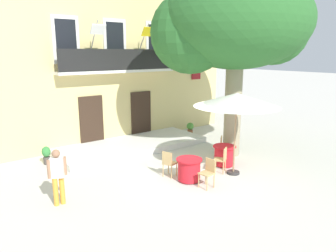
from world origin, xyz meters
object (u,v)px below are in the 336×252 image
plane_tree (234,25)px  cafe_chair_near_tree_0 (224,146)px  cafe_table_near_tree (224,155)px  pedestrian_near_entrance (58,174)px  ground_planter_right (190,128)px  cafe_chair_near_tree_1 (222,158)px  cafe_table_middle (189,169)px  cafe_umbrella (237,100)px  cafe_chair_middle_0 (169,162)px  ground_planter_left (46,154)px  cafe_chair_middle_1 (208,171)px

plane_tree → cafe_chair_near_tree_0: bearing=-156.2°
cafe_table_near_tree → cafe_chair_near_tree_0: (0.53, 0.53, 0.14)m
cafe_chair_near_tree_0 → pedestrian_near_entrance: pedestrian_near_entrance is taller
ground_planter_right → plane_tree: bearing=-104.9°
cafe_chair_near_tree_0 → cafe_chair_near_tree_1: 1.50m
plane_tree → cafe_table_middle: bearing=-160.6°
cafe_table_near_tree → cafe_chair_near_tree_1: bearing=-143.4°
cafe_chair_near_tree_0 → ground_planter_right: 4.03m
cafe_table_near_tree → cafe_umbrella: (-0.37, -0.78, 2.22)m
plane_tree → cafe_chair_middle_0: size_ratio=7.83×
plane_tree → cafe_chair_near_tree_0: (-0.57, -0.25, -4.64)m
cafe_chair_near_tree_1 → cafe_umbrella: size_ratio=0.31×
cafe_table_near_tree → ground_planter_left: cafe_table_near_tree is taller
cafe_umbrella → plane_tree: bearing=46.9°
cafe_chair_middle_0 → cafe_chair_middle_1: bearing=-71.2°
cafe_chair_near_tree_1 → ground_planter_left: 6.58m
cafe_table_near_tree → cafe_table_middle: 2.04m
cafe_table_middle → ground_planter_right: bearing=48.6°
cafe_chair_middle_1 → plane_tree: bearing=31.8°
cafe_chair_near_tree_1 → ground_planter_left: size_ratio=1.30×
cafe_table_middle → pedestrian_near_entrance: pedestrian_near_entrance is taller
cafe_chair_near_tree_1 → ground_planter_right: size_ratio=1.47×
plane_tree → cafe_table_near_tree: bearing=-144.6°
cafe_umbrella → cafe_chair_near_tree_0: bearing=55.7°
cafe_table_middle → cafe_chair_middle_1: cafe_chair_middle_1 is taller
cafe_table_near_tree → cafe_chair_middle_1: size_ratio=0.95×
plane_tree → pedestrian_near_entrance: (-7.11, -0.19, -4.26)m
plane_tree → cafe_umbrella: 3.34m
cafe_chair_middle_0 → cafe_chair_middle_1: same height
cafe_chair_near_tree_1 → pedestrian_near_entrance: size_ratio=0.57×
cafe_table_near_tree → cafe_table_middle: size_ratio=1.00×
cafe_chair_middle_1 → cafe_umbrella: bearing=10.1°
cafe_chair_near_tree_0 → cafe_table_middle: 2.69m
cafe_table_middle → cafe_chair_near_tree_0: bearing=18.3°
cafe_chair_near_tree_0 → pedestrian_near_entrance: size_ratio=0.57×
cafe_chair_middle_0 → cafe_chair_middle_1: 1.50m
pedestrian_near_entrance → cafe_chair_near_tree_1: bearing=-10.9°
cafe_table_near_tree → cafe_chair_middle_1: 2.14m
cafe_umbrella → cafe_chair_near_tree_1: bearing=125.6°
cafe_chair_middle_1 → ground_planter_right: cafe_chair_middle_1 is taller
cafe_chair_middle_0 → cafe_chair_near_tree_0: bearing=3.3°
cafe_chair_near_tree_1 → cafe_table_middle: size_ratio=1.05×
cafe_table_middle → cafe_umbrella: bearing=-16.0°
cafe_table_near_tree → cafe_chair_near_tree_1: (-0.60, -0.45, 0.14)m
cafe_chair_near_tree_0 → ground_planter_left: (-5.82, 3.64, -0.14)m
plane_tree → ground_planter_left: size_ratio=10.22×
cafe_chair_middle_0 → cafe_table_near_tree: bearing=-8.9°
cafe_table_near_tree → pedestrian_near_entrance: bearing=174.3°
cafe_chair_middle_0 → pedestrian_near_entrance: bearing=176.4°
ground_planter_right → ground_planter_left: bearing=-179.2°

